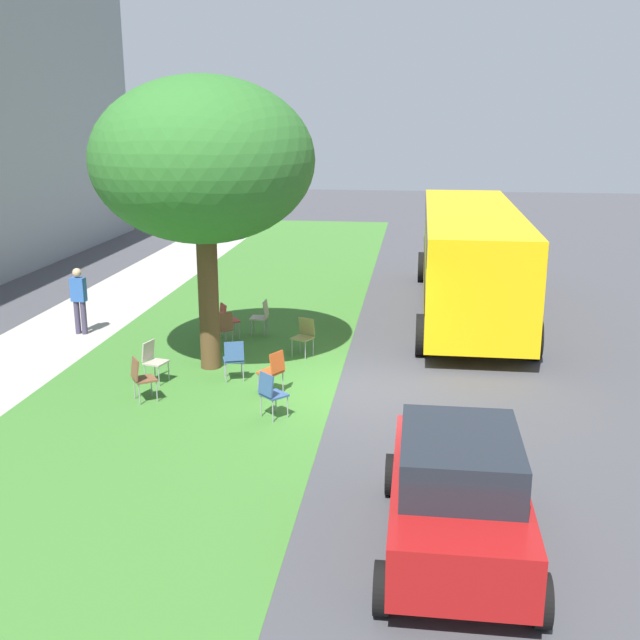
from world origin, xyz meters
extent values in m
plane|color=#424247|center=(0.00, 0.00, 0.00)|extent=(80.00, 80.00, 0.00)
cube|color=#3D752D|center=(0.00, 3.20, 0.00)|extent=(48.00, 6.00, 0.01)
cylinder|color=brown|center=(0.88, 3.08, 1.69)|extent=(0.44, 0.44, 3.37)
ellipsoid|color=#2D6B28|center=(0.88, 3.08, 4.47)|extent=(4.60, 4.60, 3.40)
cube|color=#ADA393|center=(-0.23, 3.93, 0.44)|extent=(0.51, 0.49, 0.04)
cube|color=#ADA393|center=(-0.18, 4.11, 0.68)|extent=(0.41, 0.18, 0.40)
cylinder|color=gray|center=(-0.45, 3.81, 0.21)|extent=(0.02, 0.02, 0.42)
cylinder|color=gray|center=(-0.10, 3.72, 0.21)|extent=(0.02, 0.02, 0.42)
cylinder|color=gray|center=(-0.36, 4.14, 0.21)|extent=(0.02, 0.02, 0.42)
cylinder|color=gray|center=(-0.01, 4.05, 0.21)|extent=(0.02, 0.02, 0.42)
cube|color=#ADA393|center=(3.51, 2.56, 0.44)|extent=(0.42, 0.40, 0.04)
cube|color=#ADA393|center=(3.51, 2.38, 0.68)|extent=(0.40, 0.09, 0.40)
cylinder|color=gray|center=(3.70, 2.73, 0.21)|extent=(0.02, 0.02, 0.42)
cylinder|color=gray|center=(3.34, 2.73, 0.21)|extent=(0.02, 0.02, 0.42)
cylinder|color=gray|center=(3.69, 2.39, 0.21)|extent=(0.02, 0.02, 0.42)
cylinder|color=gray|center=(3.33, 2.39, 0.21)|extent=(0.02, 0.02, 0.42)
cube|color=brown|center=(2.36, 3.21, 0.44)|extent=(0.58, 0.58, 0.04)
cube|color=brown|center=(2.23, 3.09, 0.68)|extent=(0.34, 0.35, 0.40)
cylinder|color=gray|center=(2.60, 3.20, 0.21)|extent=(0.02, 0.02, 0.42)
cylinder|color=gray|center=(2.36, 3.46, 0.21)|extent=(0.02, 0.02, 0.42)
cylinder|color=gray|center=(2.36, 2.96, 0.21)|extent=(0.02, 0.02, 0.42)
cylinder|color=gray|center=(2.11, 3.22, 0.21)|extent=(0.02, 0.02, 0.42)
cube|color=brown|center=(-1.24, 3.81, 0.44)|extent=(0.57, 0.57, 0.04)
cube|color=brown|center=(-1.35, 3.96, 0.68)|extent=(0.37, 0.30, 0.40)
cylinder|color=gray|center=(-1.29, 3.57, 0.21)|extent=(0.02, 0.02, 0.42)
cylinder|color=gray|center=(-1.00, 3.78, 0.21)|extent=(0.02, 0.02, 0.42)
cylinder|color=gray|center=(-1.49, 3.84, 0.21)|extent=(0.02, 0.02, 0.42)
cylinder|color=gray|center=(-1.19, 4.05, 0.21)|extent=(0.02, 0.02, 0.42)
cube|color=#335184|center=(0.15, 2.39, 0.44)|extent=(0.51, 0.53, 0.04)
cube|color=#335184|center=(-0.02, 2.33, 0.68)|extent=(0.21, 0.41, 0.40)
cylinder|color=gray|center=(0.37, 2.28, 0.21)|extent=(0.02, 0.02, 0.42)
cylinder|color=gray|center=(0.26, 2.62, 0.21)|extent=(0.02, 0.02, 0.42)
cylinder|color=gray|center=(0.05, 2.17, 0.21)|extent=(0.02, 0.02, 0.42)
cylinder|color=gray|center=(-0.07, 2.51, 0.21)|extent=(0.02, 0.02, 0.42)
cube|color=#335184|center=(-1.75, 1.17, 0.44)|extent=(0.58, 0.58, 0.04)
cube|color=#335184|center=(-1.88, 1.30, 0.68)|extent=(0.33, 0.35, 0.40)
cylinder|color=gray|center=(-1.74, 0.93, 0.21)|extent=(0.02, 0.02, 0.42)
cylinder|color=gray|center=(-1.50, 1.19, 0.21)|extent=(0.02, 0.02, 0.42)
cylinder|color=gray|center=(-1.99, 1.16, 0.21)|extent=(0.02, 0.02, 0.42)
cylinder|color=gray|center=(-1.75, 1.42, 0.21)|extent=(0.02, 0.02, 0.42)
cube|color=#B7332D|center=(3.15, 3.21, 0.44)|extent=(0.57, 0.56, 0.04)
cube|color=#B7332D|center=(3.05, 3.36, 0.68)|extent=(0.38, 0.29, 0.40)
cylinder|color=gray|center=(3.09, 2.97, 0.21)|extent=(0.02, 0.02, 0.42)
cylinder|color=gray|center=(3.39, 3.16, 0.21)|extent=(0.02, 0.02, 0.42)
cylinder|color=gray|center=(2.91, 3.25, 0.21)|extent=(0.02, 0.02, 0.42)
cylinder|color=gray|center=(3.21, 3.45, 0.21)|extent=(0.02, 0.02, 0.42)
cube|color=#C64C1E|center=(-0.51, 1.48, 0.44)|extent=(0.56, 0.55, 0.04)
cube|color=#C64C1E|center=(-0.59, 1.33, 0.68)|extent=(0.39, 0.27, 0.40)
cylinder|color=gray|center=(-0.27, 1.54, 0.21)|extent=(0.02, 0.02, 0.42)
cylinder|color=gray|center=(-0.58, 1.72, 0.21)|extent=(0.02, 0.02, 0.42)
cylinder|color=gray|center=(-0.43, 1.25, 0.21)|extent=(0.02, 0.02, 0.42)
cylinder|color=gray|center=(-0.75, 1.42, 0.21)|extent=(0.02, 0.02, 0.42)
cube|color=olive|center=(1.90, 1.20, 0.44)|extent=(0.54, 0.55, 0.04)
cube|color=olive|center=(2.06, 1.13, 0.68)|extent=(0.24, 0.40, 0.40)
cylinder|color=gray|center=(1.81, 1.44, 0.21)|extent=(0.02, 0.02, 0.42)
cylinder|color=gray|center=(1.67, 1.11, 0.21)|extent=(0.02, 0.02, 0.42)
cylinder|color=gray|center=(2.12, 1.30, 0.21)|extent=(0.02, 0.02, 0.42)
cylinder|color=gray|center=(1.98, 0.97, 0.21)|extent=(0.02, 0.02, 0.42)
cube|color=maroon|center=(-5.79, -1.95, 0.68)|extent=(3.70, 1.64, 0.76)
cube|color=#1E232B|center=(-5.94, -1.95, 1.33)|extent=(1.90, 1.44, 0.64)
cylinder|color=black|center=(-4.39, -1.08, 0.30)|extent=(0.60, 0.18, 0.60)
cylinder|color=black|center=(-4.39, -2.82, 0.30)|extent=(0.60, 0.18, 0.60)
cylinder|color=black|center=(-7.19, -1.08, 0.30)|extent=(0.60, 0.18, 0.60)
cylinder|color=black|center=(-7.19, -2.82, 0.30)|extent=(0.60, 0.18, 0.60)
cube|color=yellow|center=(6.38, -2.76, 1.63)|extent=(10.40, 2.44, 2.50)
cube|color=black|center=(6.38, -2.76, 1.28)|extent=(10.30, 2.46, 0.12)
cube|color=black|center=(6.38, -2.76, 2.53)|extent=(10.30, 2.46, 0.56)
cylinder|color=black|center=(10.38, -1.50, 0.48)|extent=(0.96, 0.28, 0.96)
cylinder|color=black|center=(10.38, -4.02, 0.48)|extent=(0.96, 0.28, 0.96)
cylinder|color=black|center=(2.38, -1.50, 0.48)|extent=(0.96, 0.28, 0.96)
cylinder|color=black|center=(2.38, -4.02, 0.48)|extent=(0.96, 0.28, 0.96)
cylinder|color=#3F3851|center=(3.01, 7.11, 0.42)|extent=(0.14, 0.14, 0.85)
cylinder|color=#3F3851|center=(3.00, 6.93, 0.42)|extent=(0.14, 0.14, 0.85)
cube|color=#2D59A5|center=(3.01, 7.02, 1.15)|extent=(0.23, 0.37, 0.60)
sphere|color=tan|center=(3.01, 7.02, 1.58)|extent=(0.22, 0.22, 0.22)
camera|label=1|loc=(-14.72, -1.36, 5.46)|focal=43.19mm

